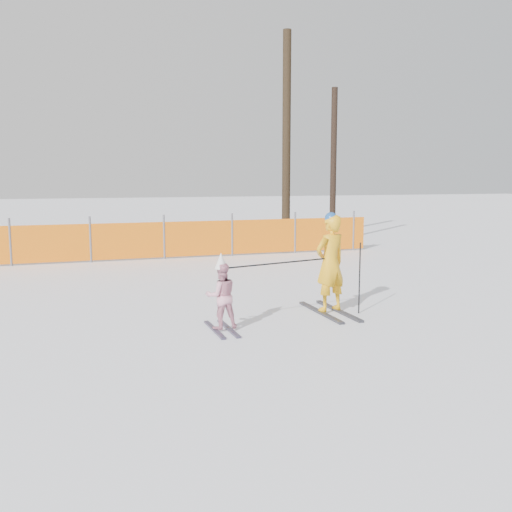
{
  "coord_description": "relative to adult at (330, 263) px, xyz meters",
  "views": [
    {
      "loc": [
        -3.02,
        -8.25,
        2.26
      ],
      "look_at": [
        0.0,
        0.5,
        1.0
      ],
      "focal_mm": 40.0,
      "sensor_mm": 36.0,
      "label": 1
    }
  ],
  "objects": [
    {
      "name": "ground",
      "position": [
        -1.25,
        -0.28,
        -0.85
      ],
      "size": [
        120.0,
        120.0,
        0.0
      ],
      "primitive_type": "plane",
      "color": "white",
      "rests_on": "ground"
    },
    {
      "name": "adult",
      "position": [
        0.0,
        0.0,
        0.0
      ],
      "size": [
        0.68,
        1.59,
        1.71
      ],
      "color": "black",
      "rests_on": "ground"
    },
    {
      "name": "child",
      "position": [
        -2.04,
        -0.49,
        -0.31
      ],
      "size": [
        0.48,
        1.04,
        1.17
      ],
      "color": "black",
      "rests_on": "ground"
    },
    {
      "name": "ski_poles",
      "position": [
        -0.44,
        -0.23,
        -0.04
      ],
      "size": [
        2.38,
        0.45,
        1.2
      ],
      "color": "black",
      "rests_on": "ground"
    },
    {
      "name": "safety_fence",
      "position": [
        -3.34,
        7.41,
        -0.29
      ],
      "size": [
        16.39,
        0.06,
        1.25
      ],
      "color": "#595960",
      "rests_on": "ground"
    },
    {
      "name": "tree_trunks",
      "position": [
        3.9,
        10.39,
        2.57
      ],
      "size": [
        1.83,
        0.84,
        7.37
      ],
      "color": "black",
      "rests_on": "ground"
    }
  ]
}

